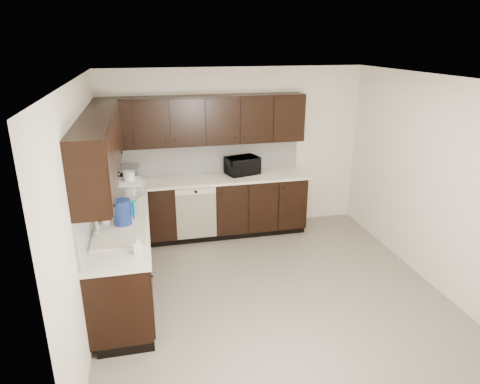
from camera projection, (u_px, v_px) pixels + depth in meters
name	position (u px, v px, depth m)	size (l,w,h in m)	color
floor	(270.00, 290.00, 5.20)	(4.00, 4.00, 0.00)	gray
ceiling	(275.00, 78.00, 4.36)	(4.00, 4.00, 0.00)	white
wall_back	(235.00, 151.00, 6.62)	(4.00, 0.02, 2.50)	silver
wall_left	(85.00, 208.00, 4.37)	(0.02, 4.00, 2.50)	silver
wall_right	(430.00, 181.00, 5.19)	(0.02, 4.00, 2.50)	silver
wall_front	(356.00, 290.00, 2.94)	(4.00, 0.02, 2.50)	silver
lower_cabinets	(177.00, 229.00, 5.87)	(3.00, 2.80, 0.90)	black
countertop	(175.00, 195.00, 5.70)	(3.03, 2.83, 0.04)	silver
backsplash	(157.00, 173.00, 5.76)	(3.00, 2.80, 0.48)	white
upper_cabinets	(164.00, 131.00, 5.48)	(3.00, 2.80, 0.70)	black
dishwasher	(196.00, 210.00, 6.17)	(0.58, 0.04, 0.78)	beige
sink	(120.00, 238.00, 4.55)	(0.54, 0.82, 0.42)	beige
microwave	(242.00, 166.00, 6.46)	(0.48, 0.32, 0.26)	black
soap_bottle_a	(137.00, 245.00, 4.08)	(0.08, 0.08, 0.17)	gray
soap_bottle_b	(105.00, 213.00, 4.69)	(0.10, 0.10, 0.27)	gray
toaster_oven	(126.00, 175.00, 6.05)	(0.39, 0.29, 0.24)	#B4B4B7
storage_bin	(121.00, 189.00, 5.55)	(0.50, 0.37, 0.19)	white
blue_pitcher	(122.00, 213.00, 4.66)	(0.20, 0.20, 0.30)	navy
teal_tumbler	(133.00, 208.00, 4.95)	(0.08, 0.08, 0.18)	#0D968A
paper_towel_roll	(130.00, 183.00, 5.59)	(0.15, 0.15, 0.32)	silver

